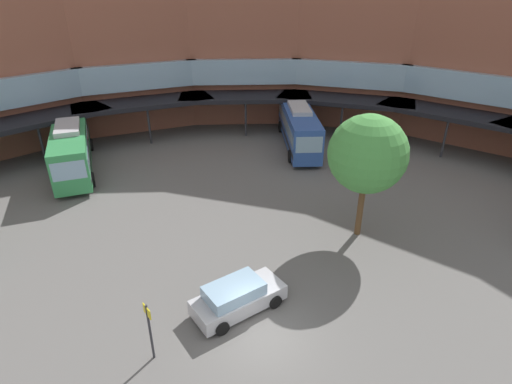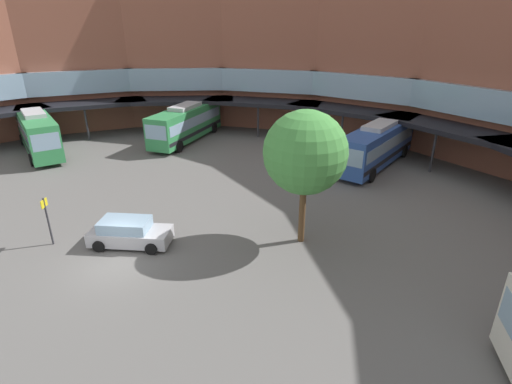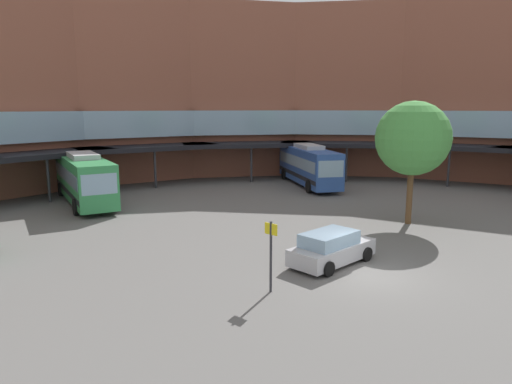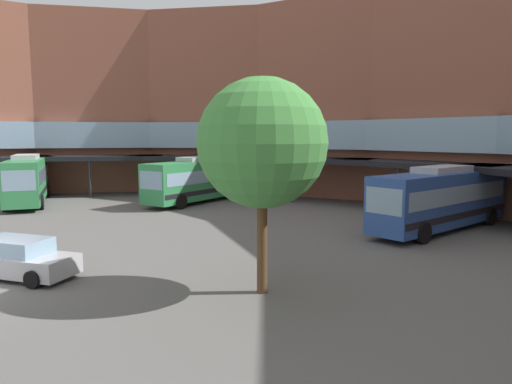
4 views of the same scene
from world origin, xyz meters
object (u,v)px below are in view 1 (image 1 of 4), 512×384
bus_1 (72,147)px  bus_3 (299,126)px  parked_car (237,297)px  stop_sign_post (149,327)px  plaza_tree (368,154)px

bus_1 → bus_3: size_ratio=1.02×
bus_1 → parked_car: bus_1 is taller
bus_3 → stop_sign_post: bus_3 is taller
stop_sign_post → plaza_tree: bearing=38.9°
parked_car → bus_3: bearing=42.6°
stop_sign_post → parked_car: bearing=36.9°
bus_1 → parked_car: bearing=20.3°
parked_car → stop_sign_post: (-3.48, -2.61, 0.97)m
plaza_tree → bus_3: bearing=96.0°
plaza_tree → bus_1: bearing=152.5°
plaza_tree → parked_car: bearing=-140.2°
parked_car → plaza_tree: bearing=7.8°
parked_car → plaza_tree: plaza_tree is taller
bus_3 → bus_1: bearing=-77.4°
bus_1 → parked_car: 21.21m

